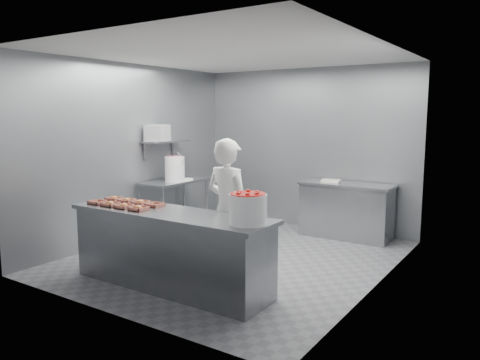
% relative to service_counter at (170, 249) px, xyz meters
% --- Properties ---
extents(floor, '(4.50, 4.50, 0.00)m').
position_rel_service_counter_xyz_m(floor, '(0.00, 1.35, -0.45)').
color(floor, '#4C4C51').
rests_on(floor, ground).
extents(ceiling, '(4.50, 4.50, 0.00)m').
position_rel_service_counter_xyz_m(ceiling, '(0.00, 1.35, 2.35)').
color(ceiling, white).
rests_on(ceiling, wall_back).
extents(wall_back, '(4.00, 0.04, 2.80)m').
position_rel_service_counter_xyz_m(wall_back, '(0.00, 3.60, 0.95)').
color(wall_back, slate).
rests_on(wall_back, ground).
extents(wall_left, '(0.04, 4.50, 2.80)m').
position_rel_service_counter_xyz_m(wall_left, '(-2.00, 1.35, 0.95)').
color(wall_left, slate).
rests_on(wall_left, ground).
extents(wall_right, '(0.04, 4.50, 2.80)m').
position_rel_service_counter_xyz_m(wall_right, '(2.00, 1.35, 0.95)').
color(wall_right, slate).
rests_on(wall_right, ground).
extents(service_counter, '(2.60, 0.70, 0.90)m').
position_rel_service_counter_xyz_m(service_counter, '(0.00, 0.00, 0.00)').
color(service_counter, slate).
rests_on(service_counter, ground).
extents(prep_table, '(0.60, 1.20, 0.90)m').
position_rel_service_counter_xyz_m(prep_table, '(-1.65, 1.95, 0.14)').
color(prep_table, slate).
rests_on(prep_table, ground).
extents(back_counter, '(1.50, 0.60, 0.90)m').
position_rel_service_counter_xyz_m(back_counter, '(0.90, 3.25, -0.00)').
color(back_counter, slate).
rests_on(back_counter, ground).
extents(wall_shelf, '(0.35, 0.90, 0.03)m').
position_rel_service_counter_xyz_m(wall_shelf, '(-1.82, 1.95, 1.10)').
color(wall_shelf, slate).
rests_on(wall_shelf, wall_left).
extents(tray_0, '(0.19, 0.18, 0.04)m').
position_rel_service_counter_xyz_m(tray_0, '(-1.07, -0.14, 0.47)').
color(tray_0, tan).
rests_on(tray_0, service_counter).
extents(tray_1, '(0.19, 0.18, 0.06)m').
position_rel_service_counter_xyz_m(tray_1, '(-0.83, -0.14, 0.47)').
color(tray_1, tan).
rests_on(tray_1, service_counter).
extents(tray_2, '(0.19, 0.18, 0.06)m').
position_rel_service_counter_xyz_m(tray_2, '(-0.59, -0.14, 0.47)').
color(tray_2, tan).
rests_on(tray_2, service_counter).
extents(tray_3, '(0.19, 0.18, 0.06)m').
position_rel_service_counter_xyz_m(tray_3, '(-0.35, -0.14, 0.47)').
color(tray_3, tan).
rests_on(tray_3, service_counter).
extents(tray_4, '(0.19, 0.18, 0.06)m').
position_rel_service_counter_xyz_m(tray_4, '(-1.07, 0.14, 0.47)').
color(tray_4, tan).
rests_on(tray_4, service_counter).
extents(tray_5, '(0.19, 0.18, 0.06)m').
position_rel_service_counter_xyz_m(tray_5, '(-0.83, 0.14, 0.47)').
color(tray_5, tan).
rests_on(tray_5, service_counter).
extents(tray_6, '(0.19, 0.18, 0.06)m').
position_rel_service_counter_xyz_m(tray_6, '(-0.59, 0.14, 0.47)').
color(tray_6, tan).
rests_on(tray_6, service_counter).
extents(tray_7, '(0.19, 0.18, 0.04)m').
position_rel_service_counter_xyz_m(tray_7, '(-0.35, 0.14, 0.47)').
color(tray_7, tan).
rests_on(tray_7, service_counter).
extents(worker, '(0.67, 0.48, 1.73)m').
position_rel_service_counter_xyz_m(worker, '(0.41, 0.60, 0.41)').
color(worker, white).
rests_on(worker, ground).
extents(strawberry_tub, '(0.39, 0.39, 0.32)m').
position_rel_service_counter_xyz_m(strawberry_tub, '(1.08, -0.02, 0.62)').
color(strawberry_tub, white).
rests_on(strawberry_tub, service_counter).
extents(glaze_bucket, '(0.34, 0.32, 0.50)m').
position_rel_service_counter_xyz_m(glaze_bucket, '(-1.56, 1.88, 0.66)').
color(glaze_bucket, white).
rests_on(glaze_bucket, prep_table).
extents(bucket_lid, '(0.36, 0.36, 0.02)m').
position_rel_service_counter_xyz_m(bucket_lid, '(-1.51, 2.05, 0.46)').
color(bucket_lid, white).
rests_on(bucket_lid, prep_table).
extents(rag, '(0.14, 0.13, 0.02)m').
position_rel_service_counter_xyz_m(rag, '(-1.51, 2.15, 0.46)').
color(rag, '#CCB28C').
rests_on(rag, prep_table).
extents(appliance, '(0.39, 0.43, 0.27)m').
position_rel_service_counter_xyz_m(appliance, '(-1.82, 1.76, 1.25)').
color(appliance, gray).
rests_on(appliance, wall_shelf).
extents(paper_stack, '(0.33, 0.26, 0.04)m').
position_rel_service_counter_xyz_m(paper_stack, '(0.63, 3.25, 0.46)').
color(paper_stack, silver).
rests_on(paper_stack, back_counter).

